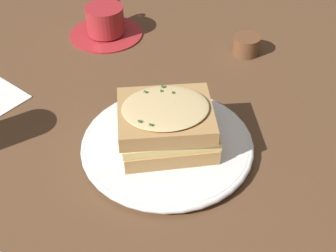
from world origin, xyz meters
TOP-DOWN VIEW (x-y plane):
  - ground_plane at (0.00, 0.00)m, footprint 2.40×2.40m
  - dinner_plate at (0.00, 0.02)m, footprint 0.26×0.26m
  - sandwich at (0.00, 0.02)m, footprint 0.17×0.18m
  - teacup_with_saucer at (0.26, 0.28)m, footprint 0.15×0.15m
  - condiment_pot at (0.31, -0.01)m, footprint 0.05×0.05m

SIDE VIEW (x-z plane):
  - ground_plane at x=0.00m, z-range 0.00..0.00m
  - dinner_plate at x=0.00m, z-range 0.00..0.02m
  - condiment_pot at x=0.31m, z-range 0.00..0.04m
  - teacup_with_saucer at x=0.26m, z-range -0.01..0.06m
  - sandwich at x=0.00m, z-range 0.01..0.09m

